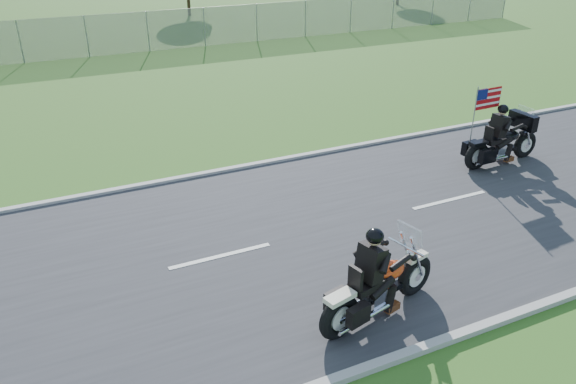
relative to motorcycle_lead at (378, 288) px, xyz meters
name	(u,v)px	position (x,y,z in m)	size (l,w,h in m)	color
ground	(306,237)	(0.09, 2.94, -0.58)	(420.00, 420.00, 0.00)	#38551A
road	(306,236)	(0.09, 2.94, -0.56)	(120.00, 8.00, 0.04)	#28282B
curb_north	(241,167)	(0.09, 6.99, -0.53)	(120.00, 0.18, 0.12)	#9E9B93
curb_south	(417,350)	(0.09, -1.11, -0.53)	(120.00, 0.18, 0.12)	#9E9B93
fence	(20,42)	(-4.91, 22.94, 0.42)	(60.00, 0.03, 2.00)	gray
motorcycle_lead	(378,288)	(0.00, 0.00, 0.00)	(2.73, 1.11, 1.86)	black
motorcycle_follow	(502,144)	(6.92, 4.23, 0.03)	(2.68, 0.89, 2.24)	black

